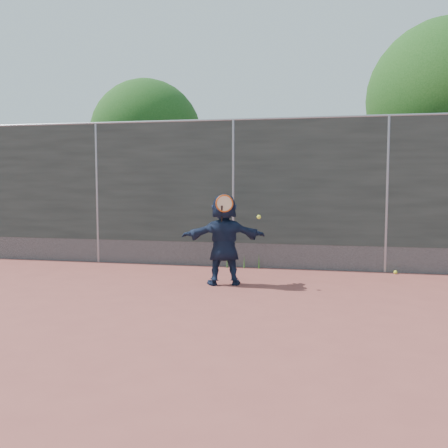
# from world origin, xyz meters

# --- Properties ---
(ground) EXTENTS (80.00, 80.00, 0.00)m
(ground) POSITION_xyz_m (0.00, 0.00, 0.00)
(ground) COLOR #9E4C42
(ground) RESTS_ON ground
(player) EXTENTS (1.51, 0.84, 1.55)m
(player) POSITION_xyz_m (0.18, 1.73, 0.78)
(player) COLOR #16223E
(player) RESTS_ON ground
(ball_ground) EXTENTS (0.07, 0.07, 0.07)m
(ball_ground) POSITION_xyz_m (3.18, 3.35, 0.03)
(ball_ground) COLOR #E6F636
(ball_ground) RESTS_ON ground
(fence) EXTENTS (20.00, 0.06, 3.03)m
(fence) POSITION_xyz_m (-0.00, 3.50, 1.58)
(fence) COLOR #38423D
(fence) RESTS_ON ground
(swing_action) EXTENTS (0.74, 0.18, 0.51)m
(swing_action) POSITION_xyz_m (0.29, 1.54, 1.35)
(swing_action) COLOR #C54D12
(swing_action) RESTS_ON ground
(tree_left) EXTENTS (3.15, 3.00, 4.53)m
(tree_left) POSITION_xyz_m (-2.85, 6.55, 2.94)
(tree_left) COLOR #382314
(tree_left) RESTS_ON ground
(weed_clump) EXTENTS (0.68, 0.07, 0.30)m
(weed_clump) POSITION_xyz_m (0.29, 3.38, 0.13)
(weed_clump) COLOR #387226
(weed_clump) RESTS_ON ground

